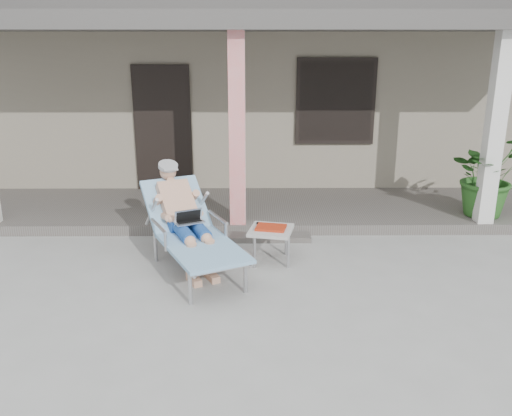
{
  "coord_description": "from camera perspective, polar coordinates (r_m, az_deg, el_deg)",
  "views": [
    {
      "loc": [
        0.19,
        -5.15,
        2.66
      ],
      "look_at": [
        0.24,
        0.6,
        0.85
      ],
      "focal_mm": 38.0,
      "sensor_mm": 36.0,
      "label": 1
    }
  ],
  "objects": [
    {
      "name": "porch_overhang",
      "position": [
        8.1,
        -1.96,
        18.36
      ],
      "size": [
        10.0,
        2.3,
        2.85
      ],
      "color": "silver",
      "rests_on": "porch_deck"
    },
    {
      "name": "side_table",
      "position": [
        6.65,
        1.58,
        -2.52
      ],
      "size": [
        0.61,
        0.61,
        0.46
      ],
      "rotation": [
        0.0,
        0.0,
        -0.22
      ],
      "color": "#BBBCB6",
      "rests_on": "ground"
    },
    {
      "name": "porch_deck",
      "position": [
        8.55,
        -1.76,
        -0.14
      ],
      "size": [
        10.0,
        2.0,
        0.15
      ],
      "primitive_type": "cube",
      "color": "#605B56",
      "rests_on": "ground"
    },
    {
      "name": "lounger",
      "position": [
        6.42,
        -7.3,
        0.31
      ],
      "size": [
        1.47,
        2.01,
        1.27
      ],
      "rotation": [
        0.0,
        0.0,
        0.45
      ],
      "color": "#B7B7BC",
      "rests_on": "ground"
    },
    {
      "name": "house",
      "position": [
        11.69,
        -1.47,
        12.57
      ],
      "size": [
        10.4,
        5.4,
        3.3
      ],
      "color": "gray",
      "rests_on": "ground"
    },
    {
      "name": "porch_step",
      "position": [
        7.48,
        -1.94,
        -3.08
      ],
      "size": [
        2.0,
        0.3,
        0.07
      ],
      "primitive_type": "cube",
      "color": "#605B56",
      "rests_on": "ground"
    },
    {
      "name": "potted_palm",
      "position": [
        8.58,
        23.2,
        3.18
      ],
      "size": [
        1.36,
        1.28,
        1.2
      ],
      "primitive_type": "imported",
      "rotation": [
        0.0,
        0.0,
        0.4
      ],
      "color": "#26591E",
      "rests_on": "porch_deck"
    },
    {
      "name": "ground",
      "position": [
        5.8,
        -2.37,
        -9.84
      ],
      "size": [
        60.0,
        60.0,
        0.0
      ],
      "primitive_type": "plane",
      "color": "#9E9E99",
      "rests_on": "ground"
    }
  ]
}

